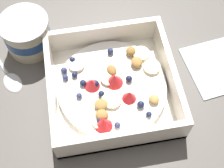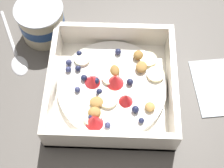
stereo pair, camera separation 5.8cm
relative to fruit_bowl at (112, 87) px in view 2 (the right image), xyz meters
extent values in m
plane|color=#56514C|center=(-0.02, 0.01, -0.02)|extent=(2.40, 2.40, 0.00)
cube|color=white|center=(0.00, 0.00, -0.01)|extent=(0.22, 0.22, 0.01)
cube|color=white|center=(0.00, -0.11, 0.01)|extent=(0.22, 0.01, 0.06)
cube|color=white|center=(0.00, 0.11, 0.01)|extent=(0.22, 0.01, 0.06)
cube|color=white|center=(-0.11, 0.00, 0.01)|extent=(0.01, 0.20, 0.06)
cube|color=white|center=(0.11, 0.00, 0.01)|extent=(0.01, 0.20, 0.06)
cylinder|color=white|center=(0.00, 0.00, 0.00)|extent=(0.20, 0.20, 0.01)
cylinder|color=#F4EAB7|center=(-0.01, -0.03, 0.01)|extent=(0.05, 0.05, 0.01)
cylinder|color=#F7EFC6|center=(-0.06, 0.05, 0.01)|extent=(0.04, 0.04, 0.01)
cylinder|color=#F4EAB7|center=(0.00, 0.01, 0.01)|extent=(0.04, 0.04, 0.01)
cylinder|color=beige|center=(-0.03, -0.07, 0.01)|extent=(0.04, 0.04, 0.01)
cylinder|color=beige|center=(0.07, 0.06, 0.01)|extent=(0.04, 0.04, 0.01)
cylinder|color=beige|center=(0.08, 0.02, 0.01)|extent=(0.04, 0.04, 0.01)
cone|color=red|center=(0.01, 0.00, 0.02)|extent=(0.04, 0.04, 0.02)
cone|color=red|center=(-0.03, -0.07, 0.02)|extent=(0.04, 0.04, 0.03)
cone|color=red|center=(0.03, -0.03, 0.02)|extent=(0.03, 0.03, 0.02)
cone|color=red|center=(-0.04, 0.01, 0.01)|extent=(0.04, 0.04, 0.02)
sphere|color=#191E3D|center=(-0.02, -0.02, 0.01)|extent=(0.01, 0.01, 0.01)
sphere|color=navy|center=(-0.08, 0.04, 0.01)|extent=(0.01, 0.01, 0.01)
sphere|color=#23284C|center=(-0.03, -0.07, 0.01)|extent=(0.01, 0.01, 0.01)
sphere|color=#23284C|center=(0.01, 0.07, 0.01)|extent=(0.01, 0.01, 0.01)
sphere|color=#191E3D|center=(0.05, -0.07, 0.01)|extent=(0.01, 0.01, 0.01)
sphere|color=navy|center=(-0.06, -0.01, 0.01)|extent=(0.01, 0.01, 0.01)
sphere|color=#191E3D|center=(-0.06, 0.03, 0.01)|extent=(0.01, 0.01, 0.01)
sphere|color=#191E3D|center=(-0.06, 0.06, 0.01)|extent=(0.01, 0.01, 0.01)
sphere|color=#191E3D|center=(0.04, -0.05, 0.01)|extent=(0.01, 0.01, 0.01)
sphere|color=#191E3D|center=(-0.03, 0.01, 0.01)|extent=(0.01, 0.01, 0.01)
sphere|color=navy|center=(-0.08, 0.03, 0.01)|extent=(0.01, 0.01, 0.01)
sphere|color=#191E3D|center=(-0.05, 0.01, 0.01)|extent=(0.01, 0.01, 0.01)
sphere|color=#191E3D|center=(0.03, 0.00, 0.01)|extent=(0.01, 0.01, 0.01)
sphere|color=navy|center=(0.00, -0.08, 0.01)|extent=(0.01, 0.01, 0.01)
ellipsoid|color=olive|center=(0.05, 0.06, 0.01)|extent=(0.02, 0.02, 0.01)
ellipsoid|color=#AD7F42|center=(-0.03, -0.04, 0.01)|extent=(0.02, 0.02, 0.01)
ellipsoid|color=#AD7F42|center=(-0.03, -0.06, 0.01)|extent=(0.03, 0.02, 0.02)
ellipsoid|color=olive|center=(0.00, 0.03, 0.01)|extent=(0.02, 0.03, 0.01)
ellipsoid|color=#AD7F42|center=(0.05, 0.04, 0.01)|extent=(0.03, 0.03, 0.01)
ellipsoid|color=tan|center=(0.07, -0.04, 0.01)|extent=(0.02, 0.02, 0.01)
ellipsoid|color=silver|center=(-0.18, 0.05, -0.02)|extent=(0.05, 0.06, 0.01)
cylinder|color=silver|center=(-0.22, 0.13, -0.02)|extent=(0.06, 0.12, 0.01)
cylinder|color=beige|center=(-0.14, 0.13, 0.02)|extent=(0.09, 0.09, 0.07)
cylinder|color=#2D5193|center=(-0.14, 0.13, 0.02)|extent=(0.09, 0.09, 0.02)
cylinder|color=#B7BCC6|center=(-0.14, 0.13, 0.05)|extent=(0.09, 0.09, 0.00)
camera|label=1|loc=(-0.05, -0.27, 0.52)|focal=51.73mm
camera|label=2|loc=(0.01, -0.28, 0.52)|focal=51.73mm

